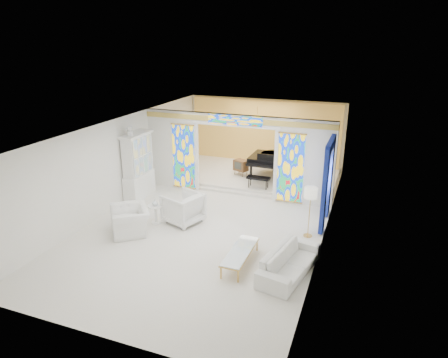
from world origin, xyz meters
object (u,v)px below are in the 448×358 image
at_px(armchair_right, 183,208).
at_px(grand_piano, 272,159).
at_px(armchair_left, 130,220).
at_px(sofa, 289,262).
at_px(coffee_table, 240,252).
at_px(china_cabinet, 138,166).
at_px(tv_console, 241,165).

distance_m(armchair_right, grand_piano, 5.16).
relative_size(armchair_right, grand_piano, 0.40).
bearing_deg(armchair_left, sofa, 44.73).
distance_m(armchair_right, coffee_table, 3.01).
height_order(china_cabinet, tv_console, china_cabinet).
xyz_separation_m(coffee_table, tv_console, (-2.04, 6.23, 0.24)).
relative_size(china_cabinet, armchair_left, 2.26).
relative_size(armchair_right, tv_console, 1.65).
bearing_deg(sofa, china_cabinet, 74.97).
distance_m(grand_piano, tv_console, 1.31).
xyz_separation_m(china_cabinet, sofa, (6.17, -3.08, -0.85)).
height_order(armchair_left, armchair_right, armchair_right).
xyz_separation_m(china_cabinet, armchair_left, (1.25, -2.56, -0.78)).
relative_size(china_cabinet, grand_piano, 1.03).
distance_m(armchair_left, armchair_right, 1.67).
distance_m(china_cabinet, armchair_left, 2.95).
relative_size(armchair_left, tv_console, 1.86).
distance_m(armchair_left, tv_console, 5.91).
relative_size(china_cabinet, armchair_right, 2.55).
height_order(coffee_table, tv_console, tv_console).
bearing_deg(armchair_left, tv_console, 125.05).
distance_m(armchair_left, sofa, 4.94).
relative_size(coffee_table, grand_piano, 0.65).
xyz_separation_m(grand_piano, tv_console, (-1.21, -0.37, -0.31)).
distance_m(china_cabinet, sofa, 6.95).
bearing_deg(armchair_right, armchair_left, -25.29).
relative_size(coffee_table, tv_console, 2.67).
height_order(china_cabinet, coffee_table, china_cabinet).
relative_size(china_cabinet, coffee_table, 1.58).
bearing_deg(grand_piano, sofa, -71.99).
bearing_deg(armchair_left, armchair_right, 95.90).
bearing_deg(sofa, armchair_left, 95.43).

